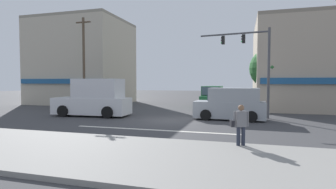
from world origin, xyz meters
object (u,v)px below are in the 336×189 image
Objects in this scene: van_parked_curbside at (212,97)px; pedestrian_foreground_with_bag at (240,124)px; box_truck_crossing_leftbound at (94,99)px; street_tree at (270,68)px; utility_pole_near_left at (84,63)px; traffic_light_mast at (254,58)px; van_approaching_near at (231,105)px.

van_parked_curbside reaches higher than pedestrian_foreground_with_bag.
box_truck_crossing_leftbound is (-7.64, -8.86, 0.25)m from van_parked_curbside.
box_truck_crossing_leftbound reaches higher than van_parked_curbside.
pedestrian_foreground_with_bag is at bearing -34.00° from box_truck_crossing_leftbound.
street_tree reaches higher than van_parked_curbside.
traffic_light_mast is at bearing -2.94° from utility_pole_near_left.
box_truck_crossing_leftbound is 3.42× the size of pedestrian_foreground_with_bag.
street_tree reaches higher than pedestrian_foreground_with_bag.
van_approaching_near is (12.60, -2.05, -3.18)m from utility_pole_near_left.
van_parked_curbside is at bearing 49.25° from box_truck_crossing_leftbound.
street_tree is 6.01m from van_parked_curbside.
traffic_light_mast reaches higher than pedestrian_foreground_with_bag.
utility_pole_near_left is at bearing 170.74° from van_approaching_near.
van_parked_curbside is at bearing 29.56° from utility_pole_near_left.
box_truck_crossing_leftbound is (-9.78, -0.88, 0.25)m from van_approaching_near.
box_truck_crossing_leftbound is at bearing 146.00° from pedestrian_foreground_with_bag.
van_approaching_near is at bearing 5.15° from box_truck_crossing_leftbound.
traffic_light_mast is at bearing 42.41° from van_approaching_near.
traffic_light_mast is (-1.53, -5.07, 0.48)m from street_tree.
utility_pole_near_left reaches higher than street_tree.
street_tree is 0.67× the size of utility_pole_near_left.
pedestrian_foreground_with_bag is (-2.28, -14.35, -2.74)m from street_tree.
street_tree is 16.19m from utility_pole_near_left.
street_tree is 1.18× the size of van_parked_curbside.
pedestrian_foreground_with_bag is (0.70, -7.95, -0.05)m from van_approaching_near.
van_parked_curbside is 16.18m from pedestrian_foreground_with_bag.
box_truck_crossing_leftbound is (-12.77, -7.28, -2.44)m from street_tree.
street_tree is 7.56m from van_approaching_near.
van_approaching_near reaches higher than pedestrian_foreground_with_bag.
utility_pole_near_left is at bearing 143.05° from pedestrian_foreground_with_bag.
traffic_light_mast is 1.35× the size of van_parked_curbside.
utility_pole_near_left reaches higher than van_parked_curbside.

